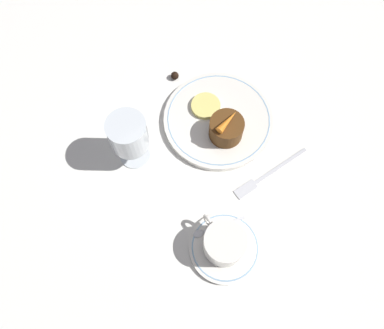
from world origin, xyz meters
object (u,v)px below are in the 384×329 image
object	(u,v)px
fork	(264,177)
dinner_plate	(218,119)
wine_glass	(129,136)
coffee_cup	(225,243)
dessert_cake	(226,129)

from	to	relation	value
fork	dinner_plate	bearing A→B (deg)	-1.58
wine_glass	dinner_plate	bearing A→B (deg)	-101.45
wine_glass	fork	world-z (taller)	wine_glass
coffee_cup	wine_glass	size ratio (longest dim) A/B	0.80
dessert_cake	dinner_plate	bearing A→B (deg)	-16.77
coffee_cup	fork	size ratio (longest dim) A/B	0.57
fork	dessert_cake	size ratio (longest dim) A/B	2.57
wine_glass	dessert_cake	bearing A→B (deg)	-113.32
fork	dessert_cake	xyz separation A→B (m)	(0.13, 0.01, 0.04)
fork	wine_glass	bearing A→B (deg)	43.25
dinner_plate	fork	world-z (taller)	dinner_plate
dinner_plate	wine_glass	bearing A→B (deg)	78.55
dinner_plate	fork	bearing A→B (deg)	178.42
wine_glass	dessert_cake	distance (m)	0.21
dinner_plate	coffee_cup	bearing A→B (deg)	144.38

